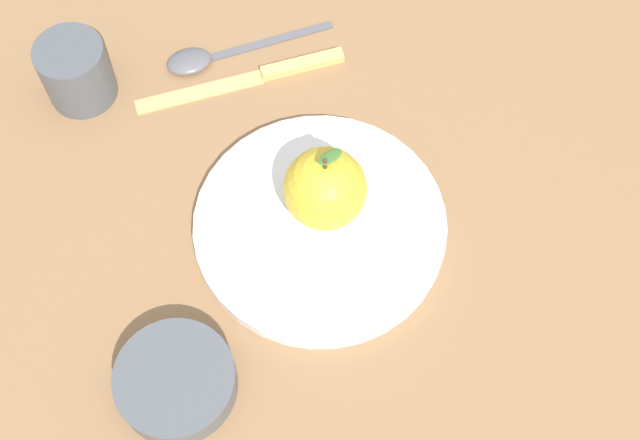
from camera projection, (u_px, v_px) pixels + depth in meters
ground_plane at (300, 198)px, 0.83m from camera, size 2.40×2.40×0.00m
dinner_plate at (320, 225)px, 0.81m from camera, size 0.24×0.24×0.02m
apple at (323, 191)px, 0.77m from camera, size 0.08×0.08×0.09m
side_bowl at (175, 380)px, 0.73m from camera, size 0.11×0.11×0.03m
cup at (75, 69)px, 0.85m from camera, size 0.07×0.07×0.07m
knife at (260, 75)px, 0.89m from camera, size 0.19×0.14×0.01m
spoon at (209, 56)px, 0.90m from camera, size 0.17×0.12×0.01m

